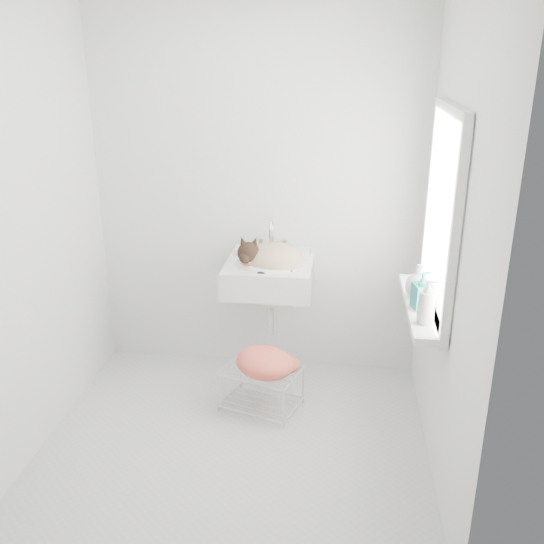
# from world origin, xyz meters

# --- Properties ---
(floor) EXTENTS (2.20, 2.00, 0.02)m
(floor) POSITION_xyz_m (0.00, 0.00, 0.00)
(floor) COLOR silver
(floor) RESTS_ON ground
(back_wall) EXTENTS (2.20, 0.02, 2.50)m
(back_wall) POSITION_xyz_m (0.00, 1.00, 1.25)
(back_wall) COLOR white
(back_wall) RESTS_ON ground
(right_wall) EXTENTS (0.02, 2.00, 2.50)m
(right_wall) POSITION_xyz_m (1.10, 0.00, 1.25)
(right_wall) COLOR white
(right_wall) RESTS_ON ground
(left_wall) EXTENTS (0.02, 2.00, 2.50)m
(left_wall) POSITION_xyz_m (-1.10, 0.00, 1.25)
(left_wall) COLOR white
(left_wall) RESTS_ON ground
(window_glass) EXTENTS (0.01, 0.80, 1.00)m
(window_glass) POSITION_xyz_m (1.09, 0.20, 1.35)
(window_glass) COLOR white
(window_glass) RESTS_ON right_wall
(window_frame) EXTENTS (0.04, 0.90, 1.10)m
(window_frame) POSITION_xyz_m (1.07, 0.20, 1.35)
(window_frame) COLOR white
(window_frame) RESTS_ON right_wall
(windowsill) EXTENTS (0.16, 0.88, 0.04)m
(windowsill) POSITION_xyz_m (1.01, 0.20, 0.83)
(windowsill) COLOR white
(windowsill) RESTS_ON right_wall
(sink) EXTENTS (0.56, 0.49, 0.22)m
(sink) POSITION_xyz_m (0.11, 0.74, 0.85)
(sink) COLOR white
(sink) RESTS_ON back_wall
(faucet) EXTENTS (0.20, 0.14, 0.20)m
(faucet) POSITION_xyz_m (0.11, 0.92, 0.99)
(faucet) COLOR silver
(faucet) RESTS_ON sink
(cat) EXTENTS (0.43, 0.36, 0.26)m
(cat) POSITION_xyz_m (0.12, 0.72, 0.89)
(cat) COLOR tan
(cat) RESTS_ON sink
(wire_rack) EXTENTS (0.53, 0.44, 0.27)m
(wire_rack) POSITION_xyz_m (0.10, 0.38, 0.15)
(wire_rack) COLOR silver
(wire_rack) RESTS_ON floor
(towel) EXTENTS (0.47, 0.43, 0.16)m
(towel) POSITION_xyz_m (0.13, 0.33, 0.30)
(towel) COLOR orange
(towel) RESTS_ON wire_rack
(bottle_a) EXTENTS (0.10, 0.10, 0.20)m
(bottle_a) POSITION_xyz_m (1.00, -0.06, 0.85)
(bottle_a) COLOR silver
(bottle_a) RESTS_ON windowsill
(bottle_b) EXTENTS (0.12, 0.12, 0.21)m
(bottle_b) POSITION_xyz_m (1.00, 0.13, 0.85)
(bottle_b) COLOR #18857C
(bottle_b) RESTS_ON windowsill
(bottle_c) EXTENTS (0.19, 0.19, 0.19)m
(bottle_c) POSITION_xyz_m (1.00, 0.30, 0.85)
(bottle_c) COLOR #ACB5C6
(bottle_c) RESTS_ON windowsill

